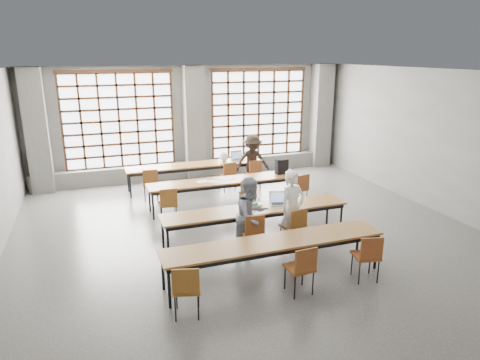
% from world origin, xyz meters
% --- Properties ---
extents(floor, '(11.00, 11.00, 0.00)m').
position_xyz_m(floor, '(0.00, 0.00, 0.00)').
color(floor, '#494946').
rests_on(floor, ground).
extents(ceiling, '(11.00, 11.00, 0.00)m').
position_xyz_m(ceiling, '(0.00, 0.00, 3.50)').
color(ceiling, silver).
rests_on(ceiling, floor).
extents(wall_back, '(10.00, 0.00, 10.00)m').
position_xyz_m(wall_back, '(0.00, 5.50, 1.75)').
color(wall_back, '#5F5F5C').
rests_on(wall_back, floor).
extents(wall_right, '(0.00, 11.00, 11.00)m').
position_xyz_m(wall_right, '(5.00, 0.00, 1.75)').
color(wall_right, '#5F5F5C').
rests_on(wall_right, floor).
extents(column_left, '(0.60, 0.55, 3.50)m').
position_xyz_m(column_left, '(-4.50, 5.22, 1.75)').
color(column_left, '#5A5A57').
rests_on(column_left, floor).
extents(column_mid, '(0.60, 0.55, 3.50)m').
position_xyz_m(column_mid, '(0.00, 5.22, 1.75)').
color(column_mid, '#5A5A57').
rests_on(column_mid, floor).
extents(column_right, '(0.60, 0.55, 3.50)m').
position_xyz_m(column_right, '(4.50, 5.22, 1.75)').
color(column_right, '#5A5A57').
rests_on(column_right, floor).
extents(window_left, '(3.32, 0.12, 3.00)m').
position_xyz_m(window_left, '(-2.25, 5.42, 1.90)').
color(window_left, white).
rests_on(window_left, wall_back).
extents(window_right, '(3.32, 0.12, 3.00)m').
position_xyz_m(window_right, '(2.25, 5.42, 1.90)').
color(window_right, white).
rests_on(window_right, wall_back).
extents(sill_ledge, '(9.80, 0.35, 0.50)m').
position_xyz_m(sill_ledge, '(0.00, 5.30, 0.25)').
color(sill_ledge, '#5A5A57').
rests_on(sill_ledge, floor).
extents(desk_row_a, '(4.00, 0.70, 0.73)m').
position_xyz_m(desk_row_a, '(-0.28, 4.06, 0.66)').
color(desk_row_a, brown).
rests_on(desk_row_a, floor).
extents(desk_row_b, '(4.00, 0.70, 0.73)m').
position_xyz_m(desk_row_b, '(0.07, 2.23, 0.66)').
color(desk_row_b, brown).
rests_on(desk_row_b, floor).
extents(desk_row_c, '(4.00, 0.70, 0.73)m').
position_xyz_m(desk_row_c, '(0.02, 0.02, 0.66)').
color(desk_row_c, brown).
rests_on(desk_row_c, floor).
extents(desk_row_d, '(4.00, 0.70, 0.73)m').
position_xyz_m(desk_row_d, '(-0.26, -1.60, 0.66)').
color(desk_row_d, brown).
rests_on(desk_row_d, floor).
extents(chair_back_left, '(0.46, 0.46, 0.88)m').
position_xyz_m(chair_back_left, '(-1.69, 3.43, 0.54)').
color(chair_back_left, brown).
rests_on(chair_back_left, floor).
extents(chair_back_mid, '(0.47, 0.48, 0.88)m').
position_xyz_m(chair_back_mid, '(0.53, 3.43, 0.54)').
color(chair_back_mid, brown).
rests_on(chair_back_mid, floor).
extents(chair_back_right, '(0.43, 0.44, 0.88)m').
position_xyz_m(chair_back_right, '(1.32, 3.43, 0.54)').
color(chair_back_right, maroon).
rests_on(chair_back_right, floor).
extents(chair_mid_left, '(0.45, 0.45, 0.88)m').
position_xyz_m(chair_mid_left, '(-1.54, 1.60, 0.54)').
color(chair_mid_left, brown).
rests_on(chair_mid_left, floor).
extents(chair_mid_centre, '(0.51, 0.51, 0.88)m').
position_xyz_m(chair_mid_centre, '(0.45, 1.60, 0.54)').
color(chair_mid_centre, brown).
rests_on(chair_mid_centre, floor).
extents(chair_mid_right, '(0.51, 0.51, 0.88)m').
position_xyz_m(chair_mid_right, '(1.88, 1.60, 0.54)').
color(chair_mid_right, brown).
rests_on(chair_mid_right, floor).
extents(chair_front_left, '(0.44, 0.44, 0.88)m').
position_xyz_m(chair_front_left, '(-0.29, -0.61, 0.54)').
color(chair_front_left, brown).
rests_on(chair_front_left, floor).
extents(chair_front_right, '(0.50, 0.50, 0.88)m').
position_xyz_m(chair_front_right, '(0.63, -0.61, 0.54)').
color(chair_front_right, brown).
rests_on(chair_front_right, floor).
extents(chair_near_left, '(0.51, 0.51, 0.88)m').
position_xyz_m(chair_near_left, '(-1.98, -2.23, 0.54)').
color(chair_near_left, brown).
rests_on(chair_near_left, floor).
extents(chair_near_mid, '(0.44, 0.44, 0.88)m').
position_xyz_m(chair_near_mid, '(-0.06, -2.23, 0.54)').
color(chair_near_mid, brown).
rests_on(chair_near_mid, floor).
extents(chair_near_right, '(0.50, 0.50, 0.88)m').
position_xyz_m(chair_near_right, '(1.22, -2.23, 0.54)').
color(chair_near_right, brown).
rests_on(chair_near_right, floor).
extents(student_male, '(0.67, 0.53, 1.62)m').
position_xyz_m(student_male, '(0.62, -0.48, 0.81)').
color(student_male, white).
rests_on(student_male, floor).
extents(student_female, '(0.95, 0.87, 1.57)m').
position_xyz_m(student_female, '(-0.28, -0.48, 0.79)').
color(student_female, navy).
rests_on(student_female, floor).
extents(student_back, '(1.06, 0.66, 1.58)m').
position_xyz_m(student_back, '(1.32, 3.56, 0.79)').
color(student_back, black).
rests_on(student_back, floor).
extents(laptop_front, '(0.42, 0.38, 0.26)m').
position_xyz_m(laptop_front, '(0.58, 0.13, 0.79)').
color(laptop_front, '#B3B3B8').
rests_on(laptop_front, desk_row_c).
extents(laptop_back, '(0.39, 0.34, 0.26)m').
position_xyz_m(laptop_back, '(1.06, 4.17, 0.79)').
color(laptop_back, '#ACACB1').
rests_on(laptop_back, desk_row_a).
extents(mouse, '(0.11, 0.08, 0.04)m').
position_xyz_m(mouse, '(0.97, 0.00, 0.75)').
color(mouse, white).
rests_on(mouse, desk_row_c).
extents(green_box, '(0.26, 0.15, 0.09)m').
position_xyz_m(green_box, '(-0.03, 0.10, 0.78)').
color(green_box, green).
rests_on(green_box, desk_row_c).
extents(phone, '(0.14, 0.11, 0.01)m').
position_xyz_m(phone, '(0.20, -0.08, 0.74)').
color(phone, black).
rests_on(phone, desk_row_c).
extents(paper_sheet_a, '(0.33, 0.26, 0.00)m').
position_xyz_m(paper_sheet_a, '(-0.53, 2.28, 0.73)').
color(paper_sheet_a, white).
rests_on(paper_sheet_a, desk_row_b).
extents(paper_sheet_b, '(0.35, 0.30, 0.00)m').
position_xyz_m(paper_sheet_b, '(-0.23, 2.18, 0.73)').
color(paper_sheet_b, white).
rests_on(paper_sheet_b, desk_row_b).
extents(paper_sheet_c, '(0.30, 0.22, 0.00)m').
position_xyz_m(paper_sheet_c, '(0.17, 2.23, 0.73)').
color(paper_sheet_c, white).
rests_on(paper_sheet_c, desk_row_b).
extents(backpack, '(0.32, 0.21, 0.40)m').
position_xyz_m(backpack, '(1.67, 2.28, 0.93)').
color(backpack, black).
rests_on(backpack, desk_row_b).
extents(plastic_bag, '(0.31, 0.27, 0.29)m').
position_xyz_m(plastic_bag, '(0.62, 4.11, 0.87)').
color(plastic_bag, silver).
rests_on(plastic_bag, desk_row_a).
extents(red_pouch, '(0.21, 0.12, 0.06)m').
position_xyz_m(red_pouch, '(-1.96, -2.15, 0.50)').
color(red_pouch, maroon).
rests_on(red_pouch, chair_near_left).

